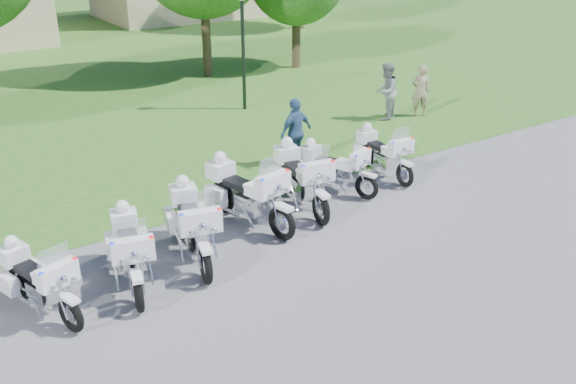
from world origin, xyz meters
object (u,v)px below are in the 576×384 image
motorcycle_0 (37,279)px  motorcycle_2 (192,223)px  bystander_a (420,91)px  motorcycle_5 (334,167)px  motorcycle_6 (382,152)px  motorcycle_4 (301,176)px  bystander_c (296,132)px  bystander_b (386,91)px  lamp_post (242,18)px  motorcycle_3 (246,192)px  motorcycle_1 (130,249)px

motorcycle_0 → motorcycle_2: motorcycle_2 is taller
motorcycle_2 → bystander_a: motorcycle_2 is taller
motorcycle_5 → motorcycle_6: 1.65m
motorcycle_4 → bystander_c: bystander_c is taller
bystander_b → bystander_a: bearing=129.4°
motorcycle_5 → motorcycle_0: bearing=-10.5°
motorcycle_5 → motorcycle_6: bearing=163.3°
lamp_post → motorcycle_2: bearing=-125.5°
motorcycle_0 → lamp_post: size_ratio=0.53×
motorcycle_6 → lamp_post: size_ratio=0.54×
motorcycle_3 → motorcycle_6: size_ratio=1.19×
lamp_post → bystander_a: size_ratio=2.39×
motorcycle_2 → bystander_b: bearing=-138.8°
motorcycle_3 → motorcycle_6: motorcycle_3 is taller
bystander_b → bystander_c: 5.01m
lamp_post → bystander_c: bearing=-105.4°
motorcycle_6 → bystander_c: 2.33m
motorcycle_5 → lamp_post: 7.77m
motorcycle_1 → motorcycle_3: (2.95, 0.93, 0.07)m
motorcycle_0 → bystander_a: bystander_a is taller
motorcycle_1 → motorcycle_0: bearing=16.0°
motorcycle_3 → motorcycle_5: size_ratio=1.25×
motorcycle_0 → motorcycle_2: (3.01, 0.30, 0.10)m
motorcycle_2 → bystander_a: 11.21m
motorcycle_6 → bystander_b: bearing=-129.1°
bystander_a → lamp_post: bearing=-11.4°
motorcycle_2 → bystander_a: size_ratio=1.49×
motorcycle_0 → motorcycle_1: bearing=164.6°
bystander_a → bystander_c: (-5.88, -1.43, 0.07)m
motorcycle_2 → bystander_b: 10.28m
motorcycle_3 → motorcycle_4: (1.49, 0.09, -0.02)m
motorcycle_1 → motorcycle_4: bearing=-152.9°
motorcycle_2 → motorcycle_6: (5.89, 1.18, -0.10)m
motorcycle_1 → motorcycle_2: bearing=-155.4°
motorcycle_3 → motorcycle_4: motorcycle_3 is taller
bystander_a → motorcycle_2: bearing=52.7°
lamp_post → bystander_c: lamp_post is taller
motorcycle_4 → bystander_c: bearing=-111.5°
motorcycle_6 → bystander_b: 4.81m
motorcycle_1 → bystander_c: (5.80, 3.22, 0.24)m
lamp_post → motorcycle_6: bearing=-89.9°
motorcycle_0 → motorcycle_4: motorcycle_4 is taller
motorcycle_2 → motorcycle_3: bearing=-143.2°
motorcycle_2 → motorcycle_4: bearing=-152.2°
motorcycle_0 → motorcycle_6: 9.03m
motorcycle_1 → lamp_post: (7.25, 8.50, 2.38)m
motorcycle_0 → bystander_a: bearing=-177.8°
motorcycle_4 → motorcycle_6: motorcycle_4 is taller
motorcycle_4 → motorcycle_5: motorcycle_4 is taller
bystander_c → motorcycle_2: bearing=22.7°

